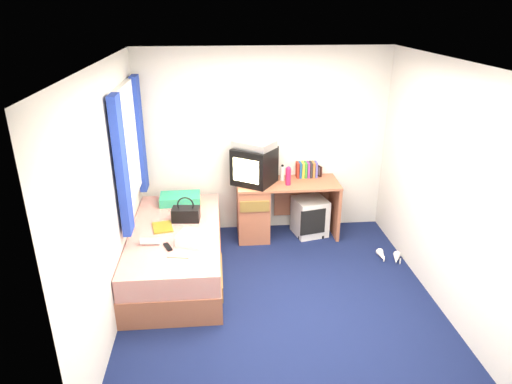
{
  "coord_description": "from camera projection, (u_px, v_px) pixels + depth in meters",
  "views": [
    {
      "loc": [
        -0.6,
        -3.94,
        2.86
      ],
      "look_at": [
        -0.19,
        0.7,
        0.93
      ],
      "focal_mm": 32.0,
      "sensor_mm": 36.0,
      "label": 1
    }
  ],
  "objects": [
    {
      "name": "remote_control",
      "position": [
        168.0,
        247.0,
        4.68
      ],
      "size": [
        0.11,
        0.17,
        0.02
      ],
      "primitive_type": "cube",
      "rotation": [
        0.0,
        0.0,
        0.4
      ],
      "color": "black",
      "rests_on": "bed"
    },
    {
      "name": "towel",
      "position": [
        194.0,
        239.0,
        4.76
      ],
      "size": [
        0.38,
        0.34,
        0.1
      ],
      "primitive_type": "cube",
      "rotation": [
        0.0,
        0.0,
        -0.33
      ],
      "color": "white",
      "rests_on": "bed"
    },
    {
      "name": "pink_water_bottle",
      "position": [
        288.0,
        177.0,
        5.7
      ],
      "size": [
        0.09,
        0.09,
        0.22
      ],
      "primitive_type": "cylinder",
      "rotation": [
        0.0,
        0.0,
        0.32
      ],
      "color": "#C61C49",
      "rests_on": "desk"
    },
    {
      "name": "book_row",
      "position": [
        307.0,
        170.0,
        5.97
      ],
      "size": [
        0.27,
        0.13,
        0.2
      ],
      "color": "maroon",
      "rests_on": "desk"
    },
    {
      "name": "bed",
      "position": [
        177.0,
        251.0,
        5.16
      ],
      "size": [
        1.01,
        2.0,
        0.54
      ],
      "color": "#A46144",
      "rests_on": "ground"
    },
    {
      "name": "desk",
      "position": [
        266.0,
        207.0,
        5.94
      ],
      "size": [
        1.3,
        0.55,
        0.75
      ],
      "color": "#A46144",
      "rests_on": "ground"
    },
    {
      "name": "water_bottle",
      "position": [
        150.0,
        241.0,
        4.74
      ],
      "size": [
        0.2,
        0.08,
        0.07
      ],
      "primitive_type": "cylinder",
      "rotation": [
        0.0,
        1.57,
        -0.07
      ],
      "color": "silver",
      "rests_on": "bed"
    },
    {
      "name": "window_assembly",
      "position": [
        130.0,
        148.0,
        4.93
      ],
      "size": [
        0.11,
        1.42,
        1.4
      ],
      "color": "silver",
      "rests_on": "room_shell"
    },
    {
      "name": "aerosol_can",
      "position": [
        282.0,
        173.0,
        5.85
      ],
      "size": [
        0.05,
        0.05,
        0.19
      ],
      "primitive_type": "cylinder",
      "rotation": [
        0.0,
        0.0,
        0.02
      ],
      "color": "silver",
      "rests_on": "desk"
    },
    {
      "name": "storage_cube",
      "position": [
        310.0,
        216.0,
        6.04
      ],
      "size": [
        0.48,
        0.48,
        0.5
      ],
      "primitive_type": "cube",
      "rotation": [
        0.0,
        0.0,
        0.23
      ],
      "color": "silver",
      "rests_on": "ground"
    },
    {
      "name": "room_shell",
      "position": [
        283.0,
        168.0,
        4.22
      ],
      "size": [
        3.4,
        3.4,
        3.4
      ],
      "color": "white",
      "rests_on": "ground"
    },
    {
      "name": "crt_tv",
      "position": [
        254.0,
        166.0,
        5.71
      ],
      "size": [
        0.63,
        0.62,
        0.46
      ],
      "rotation": [
        0.0,
        0.0,
        -0.58
      ],
      "color": "black",
      "rests_on": "desk"
    },
    {
      "name": "magazine",
      "position": [
        162.0,
        227.0,
        5.1
      ],
      "size": [
        0.26,
        0.32,
        0.01
      ],
      "primitive_type": "cube",
      "rotation": [
        0.0,
        0.0,
        0.21
      ],
      "color": "yellow",
      "rests_on": "bed"
    },
    {
      "name": "pillow",
      "position": [
        180.0,
        199.0,
        5.72
      ],
      "size": [
        0.51,
        0.33,
        0.11
      ],
      "primitive_type": "cube",
      "rotation": [
        0.0,
        0.0,
        0.03
      ],
      "color": "teal",
      "rests_on": "bed"
    },
    {
      "name": "picture_frame",
      "position": [
        319.0,
        171.0,
        6.02
      ],
      "size": [
        0.06,
        0.12,
        0.14
      ],
      "primitive_type": "cube",
      "rotation": [
        0.0,
        0.0,
        0.32
      ],
      "color": "black",
      "rests_on": "desk"
    },
    {
      "name": "white_heels",
      "position": [
        389.0,
        257.0,
        5.48
      ],
      "size": [
        0.29,
        0.3,
        0.09
      ],
      "color": "white",
      "rests_on": "ground"
    },
    {
      "name": "ground",
      "position": [
        280.0,
        299.0,
        4.77
      ],
      "size": [
        3.4,
        3.4,
        0.0
      ],
      "primitive_type": "plane",
      "color": "#0C1438",
      "rests_on": "ground"
    },
    {
      "name": "colour_swatch_fan",
      "position": [
        179.0,
        256.0,
        4.51
      ],
      "size": [
        0.23,
        0.1,
        0.01
      ],
      "primitive_type": "cube",
      "rotation": [
        0.0,
        0.0,
        -0.2
      ],
      "color": "gold",
      "rests_on": "bed"
    },
    {
      "name": "vcr",
      "position": [
        254.0,
        144.0,
        5.61
      ],
      "size": [
        0.58,
        0.55,
        0.09
      ],
      "primitive_type": "cube",
      "rotation": [
        0.0,
        0.0,
        -0.65
      ],
      "color": "#B3B3B6",
      "rests_on": "crt_tv"
    },
    {
      "name": "handbag",
      "position": [
        186.0,
        214.0,
        5.24
      ],
      "size": [
        0.33,
        0.2,
        0.29
      ],
      "rotation": [
        0.0,
        0.0,
        -0.09
      ],
      "color": "black",
      "rests_on": "bed"
    }
  ]
}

